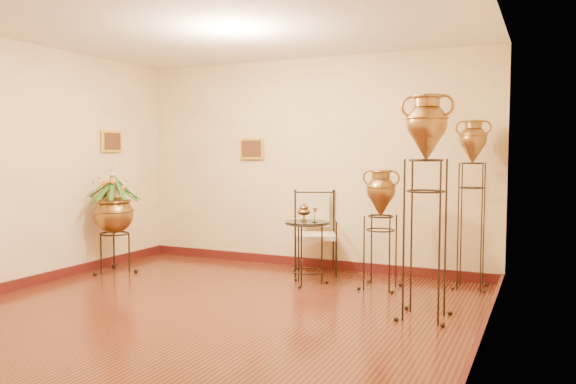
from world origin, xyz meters
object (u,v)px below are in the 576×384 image
at_px(amphora_mid, 425,205).
at_px(armchair, 315,233).
at_px(amphora_tall, 472,202).
at_px(planter_urn, 114,210).
at_px(side_table, 307,252).

distance_m(amphora_mid, armchair, 2.25).
xyz_separation_m(amphora_tall, armchair, (-1.91, 0.00, -0.46)).
bearing_deg(armchair, amphora_tall, -24.62).
xyz_separation_m(planter_urn, side_table, (2.54, 0.42, -0.42)).
relative_size(amphora_mid, planter_urn, 1.45).
distance_m(amphora_tall, planter_urn, 4.42).
relative_size(armchair, side_table, 1.11).
xyz_separation_m(amphora_mid, armchair, (-1.67, 1.41, -0.54)).
relative_size(amphora_tall, amphora_mid, 0.92).
bearing_deg(amphora_tall, armchair, 180.00).
height_order(amphora_tall, amphora_mid, amphora_mid).
relative_size(amphora_tall, planter_urn, 1.33).
bearing_deg(amphora_mid, side_table, 152.37).
bearing_deg(side_table, amphora_mid, -27.63).
distance_m(amphora_tall, amphora_mid, 1.43).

